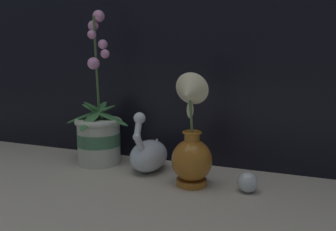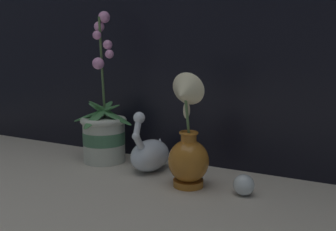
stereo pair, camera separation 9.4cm
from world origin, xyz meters
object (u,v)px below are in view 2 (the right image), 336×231
orchid_potted_plant (104,131)px  swan_figurine (150,153)px  blue_vase (188,148)px  glass_sphere (244,185)px

orchid_potted_plant → swan_figurine: orchid_potted_plant is taller
blue_vase → orchid_potted_plant: bearing=165.9°
swan_figurine → glass_sphere: bearing=-11.5°
swan_figurine → glass_sphere: size_ratio=3.59×
orchid_potted_plant → glass_sphere: bearing=-8.6°
swan_figurine → glass_sphere: (0.30, -0.06, -0.03)m
blue_vase → glass_sphere: bearing=4.8°
swan_figurine → blue_vase: 0.18m
swan_figurine → glass_sphere: 0.31m
orchid_potted_plant → swan_figurine: (0.19, -0.01, -0.05)m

